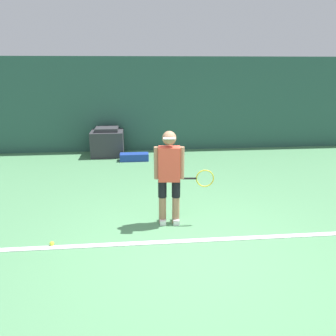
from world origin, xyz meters
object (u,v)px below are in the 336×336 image
at_px(equipment_bag, 134,157).
at_px(covered_chair, 108,142).
at_px(tennis_player, 170,174).
at_px(tennis_ball, 52,244).

bearing_deg(equipment_bag, covered_chair, 139.77).
height_order(tennis_player, tennis_ball, tennis_player).
relative_size(tennis_player, tennis_ball, 22.73).
xyz_separation_m(tennis_player, covered_chair, (-1.36, 4.46, -0.47)).
height_order(tennis_player, covered_chair, tennis_player).
xyz_separation_m(covered_chair, equipment_bag, (0.76, -0.65, -0.28)).
relative_size(tennis_ball, covered_chair, 0.07).
distance_m(tennis_player, equipment_bag, 3.94).
relative_size(covered_chair, equipment_bag, 1.17).
bearing_deg(tennis_player, covered_chair, 111.90).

